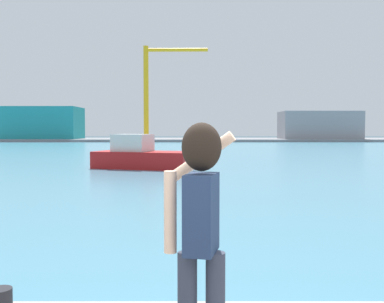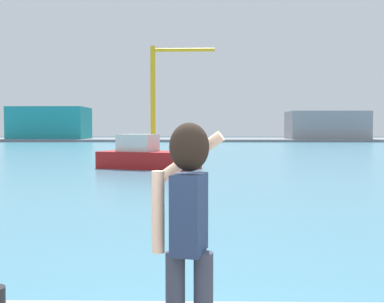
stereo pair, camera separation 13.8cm
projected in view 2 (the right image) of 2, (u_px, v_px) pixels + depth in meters
name	position (u px, v px, depth m)	size (l,w,h in m)	color
ground_plane	(201.00, 150.00, 52.47)	(220.00, 220.00, 0.00)	#334751
harbor_water	(201.00, 149.00, 54.47)	(140.00, 100.00, 0.02)	teal
far_shore_dock	(200.00, 140.00, 94.41)	(140.00, 20.00, 0.51)	gray
person_photographer	(188.00, 218.00, 3.23)	(0.53, 0.57, 1.74)	#2D3342
boat_moored	(147.00, 156.00, 27.60)	(6.37, 4.25, 2.05)	#B21919
warehouse_left	(50.00, 123.00, 92.52)	(14.79, 9.54, 6.33)	teal
warehouse_right	(326.00, 125.00, 90.91)	(15.23, 8.43, 5.43)	gray
port_crane	(160.00, 82.00, 91.37)	(12.84, 1.10, 18.46)	yellow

